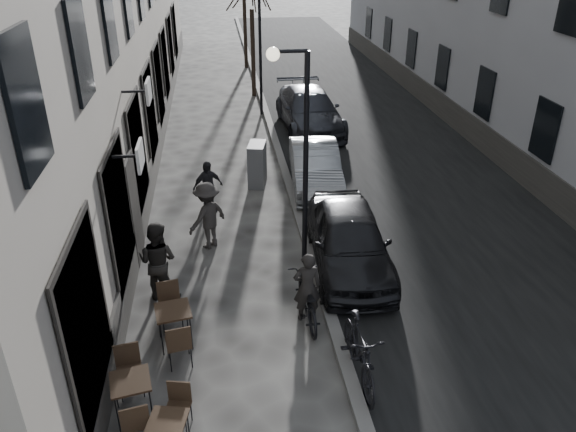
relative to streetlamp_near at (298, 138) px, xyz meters
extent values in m
cube|color=black|center=(4.02, 10.00, -3.16)|extent=(7.30, 60.00, 0.00)
cube|color=slate|center=(0.37, 10.00, -3.10)|extent=(0.25, 60.00, 0.12)
cylinder|color=black|center=(0.17, 0.00, -0.66)|extent=(0.12, 0.12, 5.00)
cylinder|color=black|center=(-0.18, 0.00, 1.84)|extent=(0.70, 0.08, 0.08)
sphere|color=#FFF2CC|center=(-0.53, 0.00, 1.79)|extent=(0.28, 0.28, 0.28)
cylinder|color=black|center=(0.17, 12.00, -0.66)|extent=(0.12, 0.12, 5.00)
cylinder|color=black|center=(0.07, 15.00, -1.21)|extent=(0.20, 0.20, 3.90)
cylinder|color=black|center=(0.07, 21.00, -1.21)|extent=(0.20, 0.20, 3.90)
cube|color=black|center=(-2.71, -5.22, -2.49)|extent=(0.67, 0.67, 0.04)
cylinder|color=black|center=(-2.89, -4.94, -2.83)|extent=(0.02, 0.02, 0.66)
cylinder|color=black|center=(-2.43, -5.04, -2.83)|extent=(0.02, 0.02, 0.66)
cube|color=black|center=(-3.34, -4.38, -2.41)|extent=(0.74, 0.74, 0.04)
cylinder|color=black|center=(-3.55, -4.70, -2.79)|extent=(0.02, 0.02, 0.73)
cylinder|color=black|center=(-3.03, -4.59, -2.79)|extent=(0.02, 0.02, 0.73)
cylinder|color=black|center=(-3.65, -4.18, -2.79)|extent=(0.02, 0.02, 0.73)
cylinder|color=black|center=(-3.13, -4.07, -2.79)|extent=(0.02, 0.02, 0.73)
cube|color=black|center=(-2.76, -2.63, -2.38)|extent=(0.76, 0.76, 0.04)
cylinder|color=black|center=(-2.98, -2.95, -2.78)|extent=(0.03, 0.03, 0.76)
cylinder|color=black|center=(-2.44, -2.85, -2.78)|extent=(0.03, 0.03, 0.76)
cylinder|color=black|center=(-3.08, -2.41, -2.78)|extent=(0.03, 0.03, 0.76)
cylinder|color=black|center=(-2.54, -2.31, -2.78)|extent=(0.03, 0.03, 0.76)
cube|color=slate|center=(-0.58, 4.70, -2.49)|extent=(0.67, 0.98, 1.34)
imported|color=black|center=(-0.12, -2.18, -2.68)|extent=(0.69, 1.83, 0.95)
imported|color=black|center=(-0.12, -2.18, -2.38)|extent=(0.58, 0.39, 1.56)
imported|color=black|center=(-3.14, -1.00, -2.25)|extent=(1.08, 0.98, 1.81)
imported|color=#2D2A28|center=(-2.09, 1.04, -2.29)|extent=(1.27, 1.23, 1.74)
imported|color=black|center=(-2.09, 2.99, -2.40)|extent=(0.96, 0.72, 1.52)
imported|color=black|center=(1.17, -0.34, -2.43)|extent=(2.00, 4.41, 1.47)
imported|color=#989CA0|center=(1.17, 4.33, -2.50)|extent=(1.68, 4.11, 1.33)
imported|color=#303139|center=(1.89, 9.85, -2.40)|extent=(2.38, 5.32, 1.52)
imported|color=black|center=(0.52, -4.00, -2.56)|extent=(0.61, 2.01, 1.20)
camera|label=1|loc=(-1.69, -11.40, 4.10)|focal=35.00mm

